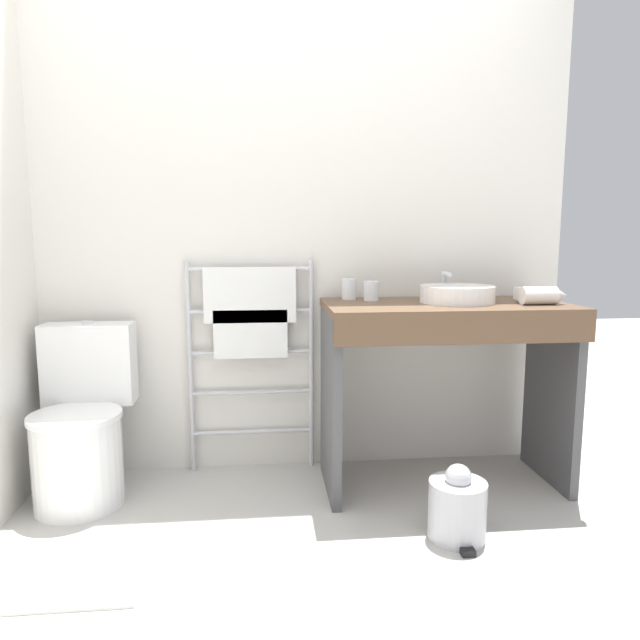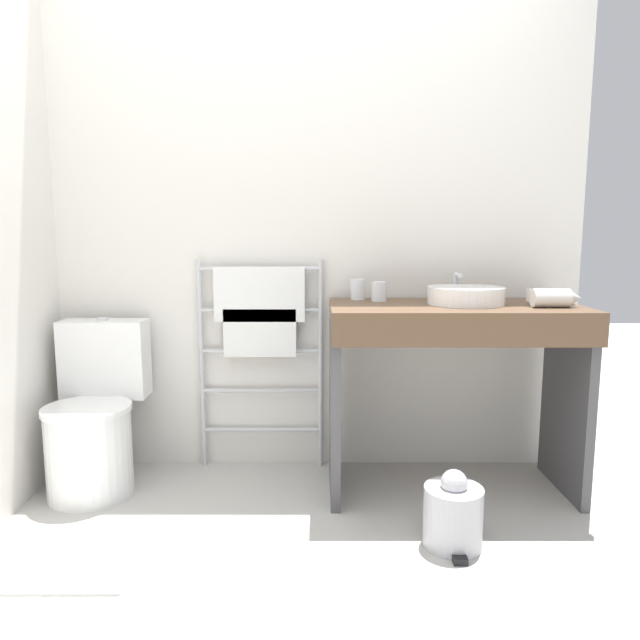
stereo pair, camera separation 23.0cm
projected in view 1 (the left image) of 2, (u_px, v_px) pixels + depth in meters
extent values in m
cube|color=silver|center=(295.00, 196.00, 2.74)|extent=(2.64, 0.12, 2.65)
cylinder|color=white|center=(78.00, 462.00, 2.40)|extent=(0.36, 0.36, 0.38)
cylinder|color=white|center=(75.00, 416.00, 2.37)|extent=(0.38, 0.38, 0.02)
cube|color=white|center=(89.00, 363.00, 2.58)|extent=(0.39, 0.15, 0.36)
cylinder|color=silver|center=(87.00, 322.00, 2.55)|extent=(0.05, 0.05, 0.01)
cylinder|color=silver|center=(190.00, 368.00, 2.71)|extent=(0.02, 0.02, 1.02)
cylinder|color=silver|center=(311.00, 365.00, 2.77)|extent=(0.02, 0.02, 1.02)
cylinder|color=silver|center=(253.00, 432.00, 2.79)|extent=(0.58, 0.02, 0.02)
cylinder|color=silver|center=(252.00, 392.00, 2.76)|extent=(0.58, 0.02, 0.02)
cylinder|color=silver|center=(251.00, 352.00, 2.73)|extent=(0.58, 0.02, 0.02)
cylinder|color=silver|center=(250.00, 311.00, 2.70)|extent=(0.58, 0.02, 0.02)
cylinder|color=silver|center=(250.00, 269.00, 2.68)|extent=(0.58, 0.02, 0.02)
cube|color=white|center=(250.00, 295.00, 2.67)|extent=(0.43, 0.04, 0.26)
cube|color=white|center=(251.00, 334.00, 2.69)|extent=(0.35, 0.04, 0.23)
cube|color=brown|center=(446.00, 307.00, 2.52)|extent=(1.07, 0.56, 0.03)
cube|color=brown|center=(467.00, 332.00, 2.27)|extent=(1.07, 0.02, 0.10)
cube|color=#4C4C4F|center=(330.00, 402.00, 2.53)|extent=(0.04, 0.47, 0.81)
cube|color=#4C4C4F|center=(552.00, 396.00, 2.63)|extent=(0.04, 0.47, 0.81)
cylinder|color=white|center=(457.00, 294.00, 2.53)|extent=(0.33, 0.33, 0.08)
cylinder|color=silver|center=(457.00, 287.00, 2.53)|extent=(0.27, 0.27, 0.01)
cylinder|color=silver|center=(444.00, 284.00, 2.72)|extent=(0.02, 0.02, 0.13)
cylinder|color=silver|center=(447.00, 274.00, 2.67)|extent=(0.02, 0.09, 0.02)
cylinder|color=white|center=(349.00, 289.00, 2.67)|extent=(0.07, 0.07, 0.10)
cylinder|color=white|center=(371.00, 291.00, 2.61)|extent=(0.07, 0.07, 0.09)
cylinder|color=white|center=(539.00, 296.00, 2.45)|extent=(0.15, 0.08, 0.08)
cone|color=silver|center=(561.00, 295.00, 2.46)|extent=(0.05, 0.07, 0.07)
cube|color=white|center=(523.00, 294.00, 2.53)|extent=(0.05, 0.09, 0.05)
cylinder|color=#B7B7BC|center=(457.00, 510.00, 2.15)|extent=(0.22, 0.22, 0.22)
sphere|color=#B7B7BC|center=(458.00, 477.00, 2.13)|extent=(0.10, 0.10, 0.10)
cube|color=black|center=(468.00, 552.00, 2.04)|extent=(0.05, 0.04, 0.02)
cube|color=silver|center=(59.00, 578.00, 1.90)|extent=(0.56, 0.36, 0.01)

